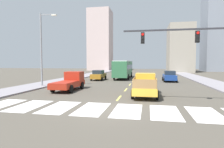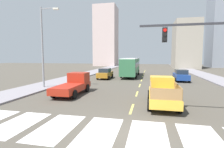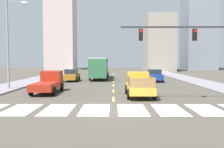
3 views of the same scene
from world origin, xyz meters
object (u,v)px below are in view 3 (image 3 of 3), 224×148
(traffic_signal_gantry, at_px, (211,43))
(pickup_dark, at_px, (49,83))
(sedan_near_right, at_px, (71,75))
(streetlight_left, at_px, (9,40))
(pickup_stakebed, at_px, (139,85))
(sedan_near_left, at_px, (154,75))
(city_bus, at_px, (99,67))

(traffic_signal_gantry, bearing_deg, pickup_dark, 159.60)
(sedan_near_right, relative_size, traffic_signal_gantry, 0.45)
(streetlight_left, bearing_deg, pickup_dark, -23.51)
(pickup_stakebed, bearing_deg, streetlight_left, 164.12)
(pickup_stakebed, distance_m, sedan_near_left, 13.98)
(pickup_stakebed, xyz_separation_m, pickup_dark, (-8.16, 2.01, -0.02))
(sedan_near_right, xyz_separation_m, streetlight_left, (-4.48, -9.94, 4.11))
(traffic_signal_gantry, bearing_deg, city_bus, 113.81)
(streetlight_left, bearing_deg, sedan_near_right, 65.71)
(sedan_near_left, distance_m, traffic_signal_gantry, 16.75)
(city_bus, xyz_separation_m, streetlight_left, (-8.21, -14.16, 3.02))
(pickup_stakebed, height_order, city_bus, city_bus)
(pickup_stakebed, xyz_separation_m, sedan_near_left, (3.58, 13.52, -0.08))
(pickup_dark, bearing_deg, streetlight_left, 154.79)
(pickup_stakebed, height_order, streetlight_left, streetlight_left)
(pickup_stakebed, relative_size, sedan_near_left, 1.18)
(city_bus, height_order, sedan_near_right, city_bus)
(sedan_near_left, height_order, streetlight_left, streetlight_left)
(pickup_dark, relative_size, traffic_signal_gantry, 0.53)
(city_bus, height_order, streetlight_left, streetlight_left)
(streetlight_left, bearing_deg, pickup_stakebed, -17.36)
(sedan_near_right, distance_m, streetlight_left, 11.65)
(traffic_signal_gantry, bearing_deg, sedan_near_left, 94.57)
(sedan_near_left, height_order, traffic_signal_gantry, traffic_signal_gantry)
(sedan_near_right, bearing_deg, pickup_stakebed, -58.37)
(pickup_dark, distance_m, city_bus, 16.56)
(pickup_stakebed, distance_m, streetlight_left, 13.76)
(traffic_signal_gantry, xyz_separation_m, streetlight_left, (-17.45, 6.77, 0.74))
(city_bus, bearing_deg, streetlight_left, -119.72)
(pickup_dark, distance_m, sedan_near_left, 16.44)
(traffic_signal_gantry, distance_m, streetlight_left, 18.73)
(pickup_dark, distance_m, streetlight_left, 6.28)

